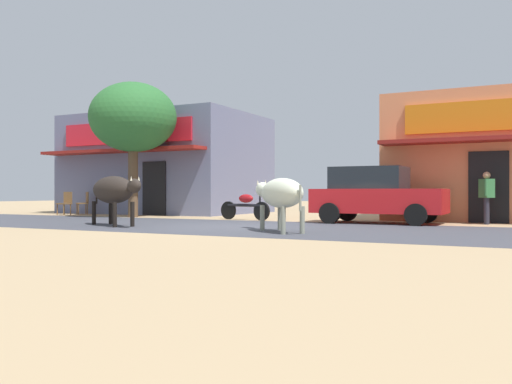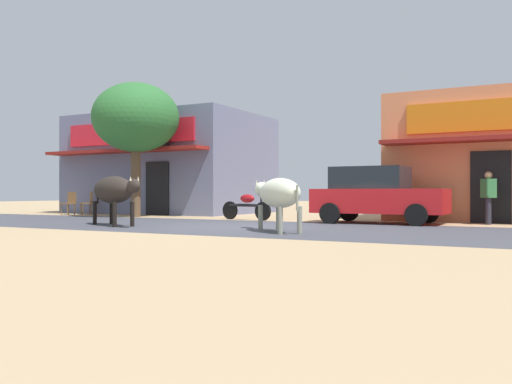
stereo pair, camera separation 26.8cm
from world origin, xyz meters
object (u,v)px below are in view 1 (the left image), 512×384
object	(u,v)px
roadside_tree	(133,118)
cow_far_dark	(280,194)
cow_near_brown	(113,190)
cafe_chair_near_tree	(65,202)
pedestrian_by_shop	(487,194)
cafe_chair_by_doorway	(84,202)
parked_motorcycle	(245,206)
parked_hatchback_car	(376,194)

from	to	relation	value
roadside_tree	cow_far_dark	xyz separation A→B (m)	(7.86, -4.41, -2.73)
cow_near_brown	cafe_chair_near_tree	bearing A→B (deg)	144.99
pedestrian_by_shop	cafe_chair_near_tree	xyz separation A→B (m)	(-15.32, -0.78, -0.34)
cow_near_brown	cafe_chair_by_doorway	world-z (taller)	cow_near_brown
cow_far_dark	cafe_chair_by_doorway	bearing A→B (deg)	153.97
parked_motorcycle	cow_near_brown	distance (m)	4.69
parked_motorcycle	cow_far_dark	world-z (taller)	cow_far_dark
cafe_chair_by_doorway	roadside_tree	bearing A→B (deg)	-17.83
parked_motorcycle	cafe_chair_near_tree	distance (m)	8.13
roadside_tree	cow_near_brown	xyz separation A→B (m)	(2.91, -4.34, -2.65)
pedestrian_by_shop	cafe_chair_near_tree	size ratio (longest dim) A/B	1.61
roadside_tree	pedestrian_by_shop	distance (m)	12.16
parked_hatchback_car	cafe_chair_near_tree	bearing A→B (deg)	179.61
pedestrian_by_shop	roadside_tree	bearing A→B (deg)	-175.42
parked_motorcycle	roadside_tree	bearing A→B (deg)	-179.96
cafe_chair_near_tree	pedestrian_by_shop	bearing A→B (deg)	2.93
cow_far_dark	cafe_chair_near_tree	world-z (taller)	cow_far_dark
cafe_chair_near_tree	cafe_chair_by_doorway	world-z (taller)	same
roadside_tree	cow_far_dark	size ratio (longest dim) A/B	2.33
cafe_chair_by_doorway	parked_motorcycle	bearing A→B (deg)	-7.81
roadside_tree	cow_near_brown	world-z (taller)	roadside_tree
roadside_tree	cow_near_brown	distance (m)	5.85
roadside_tree	cow_near_brown	size ratio (longest dim) A/B	1.79
roadside_tree	parked_hatchback_car	size ratio (longest dim) A/B	1.31
roadside_tree	pedestrian_by_shop	size ratio (longest dim) A/B	3.31
pedestrian_by_shop	cafe_chair_by_doorway	bearing A→B (deg)	179.38
roadside_tree	cafe_chair_near_tree	size ratio (longest dim) A/B	5.32
parked_motorcycle	cow_near_brown	bearing A→B (deg)	-111.55
cafe_chair_near_tree	cafe_chair_by_doorway	bearing A→B (deg)	86.71
pedestrian_by_shop	cafe_chair_near_tree	world-z (taller)	pedestrian_by_shop
cow_far_dark	pedestrian_by_shop	bearing A→B (deg)	53.58
cow_far_dark	pedestrian_by_shop	world-z (taller)	pedestrian_by_shop
cafe_chair_by_doorway	cow_far_dark	bearing A→B (deg)	-26.03
parked_hatchback_car	cafe_chair_by_doorway	xyz separation A→B (m)	(-12.35, 1.04, -0.33)
parked_motorcycle	pedestrian_by_shop	bearing A→B (deg)	7.47
parked_hatchback_car	cafe_chair_near_tree	xyz separation A→B (m)	(-12.40, 0.09, -0.33)
cow_near_brown	pedestrian_by_shop	distance (m)	10.35
parked_motorcycle	pedestrian_by_shop	xyz separation A→B (m)	(7.19, 0.94, 0.39)
roadside_tree	parked_motorcycle	bearing A→B (deg)	0.04
parked_hatchback_car	cafe_chair_by_doorway	size ratio (longest dim) A/B	4.07
roadside_tree	cafe_chair_by_doorway	size ratio (longest dim) A/B	5.32
roadside_tree	cafe_chair_near_tree	distance (m)	4.68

